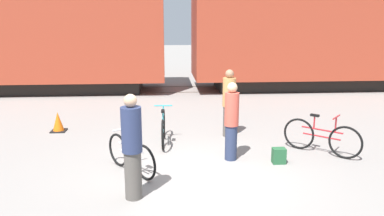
{
  "coord_description": "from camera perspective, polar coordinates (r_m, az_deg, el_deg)",
  "views": [
    {
      "loc": [
        -0.61,
        -6.94,
        3.03
      ],
      "look_at": [
        -0.02,
        1.22,
        1.1
      ],
      "focal_mm": 35.0,
      "sensor_mm": 36.0,
      "label": 1
    }
  ],
  "objects": [
    {
      "name": "rail_far",
      "position": [
        17.47,
        -2.04,
        3.29
      ],
      "size": [
        39.67,
        0.07,
        0.01
      ],
      "primitive_type": "cube",
      "color": "#4C4238",
      "rests_on": "ground_plane"
    },
    {
      "name": "traffic_cone",
      "position": [
        11.04,
        -19.73,
        -2.09
      ],
      "size": [
        0.4,
        0.4,
        0.55
      ],
      "color": "black",
      "rests_on": "ground_plane"
    },
    {
      "name": "person_in_red",
      "position": [
        8.19,
        6.04,
        -2.0
      ],
      "size": [
        0.31,
        0.31,
        1.74
      ],
      "rotation": [
        0.0,
        0.0,
        2.87
      ],
      "color": "#283351",
      "rests_on": "ground_plane"
    },
    {
      "name": "bicycle_silver",
      "position": [
        7.71,
        -9.32,
        -7.06
      ],
      "size": [
        1.07,
        1.35,
        0.88
      ],
      "color": "black",
      "rests_on": "ground_plane"
    },
    {
      "name": "backpack",
      "position": [
        8.36,
        13.1,
        -7.1
      ],
      "size": [
        0.28,
        0.2,
        0.34
      ],
      "color": "#235633",
      "rests_on": "ground_plane"
    },
    {
      "name": "person_in_tan",
      "position": [
        9.88,
        5.65,
        0.75
      ],
      "size": [
        0.34,
        0.34,
        1.79
      ],
      "rotation": [
        0.0,
        0.0,
        2.52
      ],
      "color": "#514C47",
      "rests_on": "ground_plane"
    },
    {
      "name": "bicycle_maroon",
      "position": [
        9.15,
        19.1,
        -4.21
      ],
      "size": [
        1.4,
        1.26,
        0.94
      ],
      "color": "black",
      "rests_on": "ground_plane"
    },
    {
      "name": "rail_near",
      "position": [
        16.06,
        -1.85,
        2.41
      ],
      "size": [
        39.67,
        0.07,
        0.01
      ],
      "primitive_type": "cube",
      "color": "#4C4238",
      "rests_on": "ground_plane"
    },
    {
      "name": "person_in_navy",
      "position": [
        6.44,
        -9.11,
        -5.91
      ],
      "size": [
        0.35,
        0.35,
        1.85
      ],
      "rotation": [
        0.0,
        0.0,
        3.22
      ],
      "color": "#514C47",
      "rests_on": "ground_plane"
    },
    {
      "name": "ground_plane",
      "position": [
        7.6,
        0.85,
        -10.24
      ],
      "size": [
        80.0,
        80.0,
        0.0
      ],
      "primitive_type": "plane",
      "color": "gray"
    },
    {
      "name": "freight_train",
      "position": [
        16.49,
        -2.03,
        13.22
      ],
      "size": [
        27.67,
        3.16,
        5.75
      ],
      "color": "black",
      "rests_on": "ground_plane"
    },
    {
      "name": "bicycle_teal",
      "position": [
        9.41,
        -4.39,
        -3.06
      ],
      "size": [
        0.46,
        1.74,
        0.92
      ],
      "color": "black",
      "rests_on": "ground_plane"
    }
  ]
}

